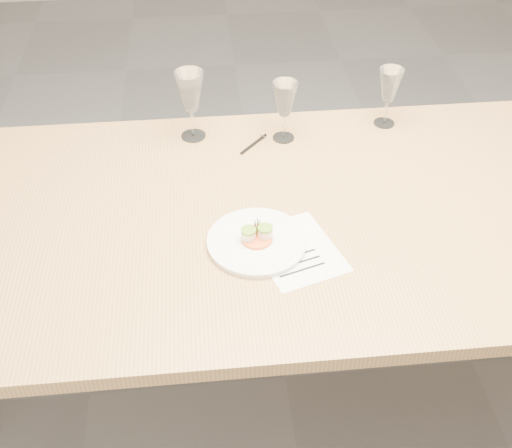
{
  "coord_description": "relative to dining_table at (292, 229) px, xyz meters",
  "views": [
    {
      "loc": [
        -0.23,
        -1.31,
        1.85
      ],
      "look_at": [
        -0.11,
        -0.11,
        0.8
      ],
      "focal_mm": 45.0,
      "sensor_mm": 36.0,
      "label": 1
    }
  ],
  "objects": [
    {
      "name": "dinner_plate",
      "position": [
        -0.11,
        -0.13,
        0.08
      ],
      "size": [
        0.25,
        0.25,
        0.07
      ],
      "rotation": [
        0.0,
        0.0,
        -0.28
      ],
      "color": "white",
      "rests_on": "dining_table"
    },
    {
      "name": "wine_glass_1",
      "position": [
        0.02,
        0.35,
        0.2
      ],
      "size": [
        0.08,
        0.08,
        0.19
      ],
      "color": "white",
      "rests_on": "dining_table"
    },
    {
      "name": "dining_table",
      "position": [
        0.0,
        0.0,
        0.0
      ],
      "size": [
        2.4,
        1.0,
        0.75
      ],
      "color": "tan",
      "rests_on": "ground"
    },
    {
      "name": "wine_glass_0",
      "position": [
        -0.26,
        0.39,
        0.22
      ],
      "size": [
        0.09,
        0.09,
        0.22
      ],
      "color": "white",
      "rests_on": "dining_table"
    },
    {
      "name": "wine_glass_2",
      "position": [
        0.35,
        0.4,
        0.2
      ],
      "size": [
        0.08,
        0.08,
        0.19
      ],
      "color": "white",
      "rests_on": "dining_table"
    },
    {
      "name": "ballpoint_pen",
      "position": [
        -0.08,
        0.32,
        0.07
      ],
      "size": [
        0.09,
        0.1,
        0.01
      ],
      "rotation": [
        0.0,
        0.0,
        0.84
      ],
      "color": "black",
      "rests_on": "dining_table"
    },
    {
      "name": "ground",
      "position": [
        0.0,
        0.0,
        -0.68
      ],
      "size": [
        7.0,
        7.0,
        0.0
      ],
      "primitive_type": "plane",
      "color": "slate",
      "rests_on": "ground"
    },
    {
      "name": "recipe_sheet",
      "position": [
        -0.02,
        -0.16,
        0.07
      ],
      "size": [
        0.26,
        0.29,
        0.0
      ],
      "rotation": [
        0.0,
        0.0,
        0.31
      ],
      "color": "white",
      "rests_on": "dining_table"
    }
  ]
}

